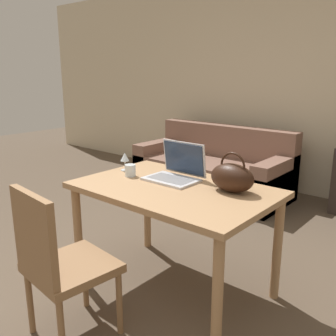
{
  "coord_description": "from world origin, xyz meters",
  "views": [
    {
      "loc": [
        1.66,
        -1.26,
        1.52
      ],
      "look_at": [
        0.1,
        0.58,
        0.88
      ],
      "focal_mm": 40.0,
      "sensor_mm": 36.0,
      "label": 1
    }
  ],
  "objects": [
    {
      "name": "chair",
      "position": [
        0.0,
        -0.24,
        0.51
      ],
      "size": [
        0.48,
        0.48,
        0.92
      ],
      "rotation": [
        0.0,
        0.0,
        -0.1
      ],
      "color": "olive",
      "rests_on": "ground_plane"
    },
    {
      "name": "dining_table",
      "position": [
        0.15,
        0.58,
        0.67
      ],
      "size": [
        1.31,
        0.84,
        0.76
      ],
      "color": "#A87F56",
      "rests_on": "ground_plane"
    },
    {
      "name": "wine_glass",
      "position": [
        -0.4,
        0.65,
        0.86
      ],
      "size": [
        0.07,
        0.07,
        0.14
      ],
      "color": "silver",
      "rests_on": "dining_table"
    },
    {
      "name": "drinking_glass",
      "position": [
        -0.26,
        0.57,
        0.8
      ],
      "size": [
        0.08,
        0.08,
        0.09
      ],
      "color": "silver",
      "rests_on": "dining_table"
    },
    {
      "name": "couch",
      "position": [
        -0.87,
        2.59,
        0.28
      ],
      "size": [
        1.92,
        0.87,
        0.82
      ],
      "color": "#7F5B4C",
      "rests_on": "ground_plane"
    },
    {
      "name": "laptop",
      "position": [
        0.05,
        0.74,
        0.83
      ],
      "size": [
        0.37,
        0.29,
        0.26
      ],
      "color": "silver",
      "rests_on": "dining_table"
    },
    {
      "name": "handbag",
      "position": [
        0.49,
        0.74,
        0.85
      ],
      "size": [
        0.3,
        0.18,
        0.26
      ],
      "color": "black",
      "rests_on": "dining_table"
    },
    {
      "name": "wall_back",
      "position": [
        0.0,
        3.29,
        1.35
      ],
      "size": [
        10.0,
        0.06,
        2.7
      ],
      "color": "beige",
      "rests_on": "ground_plane"
    },
    {
      "name": "ground_plane",
      "position": [
        0.0,
        0.0,
        0.0
      ],
      "size": [
        14.0,
        14.0,
        0.0
      ],
      "primitive_type": "plane",
      "color": "brown"
    }
  ]
}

